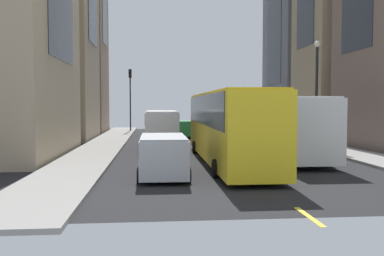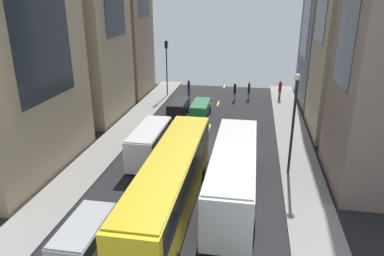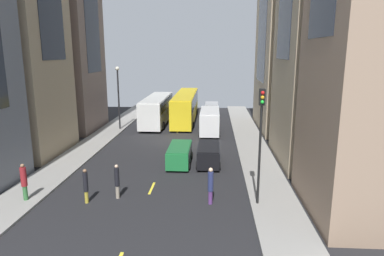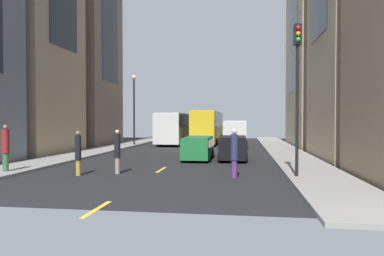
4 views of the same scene
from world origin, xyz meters
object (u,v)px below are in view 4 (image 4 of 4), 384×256
at_px(car_silver_1, 238,133).
at_px(pedestrian_waiting_curb, 5,147).
at_px(streetcar_yellow, 209,124).
at_px(pedestrian_crossing_near, 117,150).
at_px(car_black_2, 233,146).
at_px(traffic_light_near_corner, 297,72).
at_px(delivery_van_white, 236,132).
at_px(pedestrian_walking_far, 78,152).
at_px(city_bus_white, 176,126).
at_px(car_green_0, 198,146).
at_px(pedestrian_crossing_mid, 234,151).

bearing_deg(car_silver_1, pedestrian_waiting_curb, -110.06).
relative_size(streetcar_yellow, pedestrian_crossing_near, 6.67).
xyz_separation_m(car_black_2, traffic_light_near_corner, (2.98, -7.34, 3.81)).
bearing_deg(delivery_van_white, pedestrian_crossing_near, -106.88).
bearing_deg(streetcar_yellow, pedestrian_walking_far, -98.58).
height_order(city_bus_white, streetcar_yellow, streetcar_yellow).
bearing_deg(city_bus_white, pedestrian_walking_far, -91.00).
height_order(delivery_van_white, pedestrian_crossing_near, delivery_van_white).
height_order(streetcar_yellow, car_black_2, streetcar_yellow).
distance_m(car_green_0, pedestrian_crossing_mid, 7.63).
bearing_deg(traffic_light_near_corner, car_silver_1, 95.68).
xyz_separation_m(car_black_2, pedestrian_walking_far, (-7.11, -7.61, 0.22)).
relative_size(pedestrian_walking_far, traffic_light_near_corner, 0.32).
xyz_separation_m(delivery_van_white, pedestrian_walking_far, (-7.05, -18.56, -0.38)).
relative_size(pedestrian_waiting_curb, traffic_light_near_corner, 0.34).
distance_m(car_green_0, pedestrian_walking_far, 8.93).
bearing_deg(car_green_0, pedestrian_waiting_curb, -137.89).
height_order(car_black_2, pedestrian_walking_far, pedestrian_walking_far).
height_order(city_bus_white, pedestrian_waiting_curb, city_bus_white).
relative_size(delivery_van_white, car_silver_1, 1.48).
bearing_deg(car_black_2, car_silver_1, 89.82).
bearing_deg(streetcar_yellow, city_bus_white, -148.99).
height_order(car_green_0, car_silver_1, car_silver_1).
height_order(pedestrian_waiting_curb, traffic_light_near_corner, traffic_light_near_corner).
relative_size(streetcar_yellow, car_silver_1, 3.50).
bearing_deg(delivery_van_white, car_green_0, -101.52).
relative_size(streetcar_yellow, car_black_2, 3.56).
xyz_separation_m(city_bus_white, pedestrian_crossing_mid, (6.94, -22.94, -0.80)).
height_order(car_green_0, traffic_light_near_corner, traffic_light_near_corner).
bearing_deg(traffic_light_near_corner, car_green_0, 126.11).
distance_m(pedestrian_crossing_mid, traffic_light_near_corner, 4.47).
height_order(delivery_van_white, pedestrian_walking_far, delivery_van_white).
relative_size(streetcar_yellow, car_green_0, 3.34).
relative_size(city_bus_white, delivery_van_white, 1.88).
height_order(streetcar_yellow, car_silver_1, streetcar_yellow).
height_order(car_silver_1, pedestrian_crossing_near, pedestrian_crossing_near).
distance_m(pedestrian_walking_far, pedestrian_crossing_mid, 7.35).
height_order(pedestrian_waiting_curb, pedestrian_crossing_mid, pedestrian_waiting_curb).
distance_m(car_green_0, traffic_light_near_corner, 9.76).
bearing_deg(pedestrian_crossing_near, pedestrian_walking_far, -72.21).
distance_m(car_green_0, pedestrian_waiting_curb, 11.42).
height_order(car_silver_1, pedestrian_crossing_mid, pedestrian_crossing_mid).
height_order(car_black_2, pedestrian_crossing_mid, pedestrian_crossing_mid).
relative_size(city_bus_white, traffic_light_near_corner, 1.72).
xyz_separation_m(pedestrian_crossing_mid, traffic_light_near_corner, (2.75, -0.06, 3.52)).
xyz_separation_m(city_bus_white, pedestrian_crossing_near, (1.25, -22.50, -0.85)).
relative_size(car_green_0, car_black_2, 1.07).
height_order(streetcar_yellow, pedestrian_crossing_mid, streetcar_yellow).
xyz_separation_m(streetcar_yellow, traffic_light_near_corner, (6.27, -25.05, 2.61)).
relative_size(pedestrian_walking_far, pedestrian_crossing_mid, 0.94).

